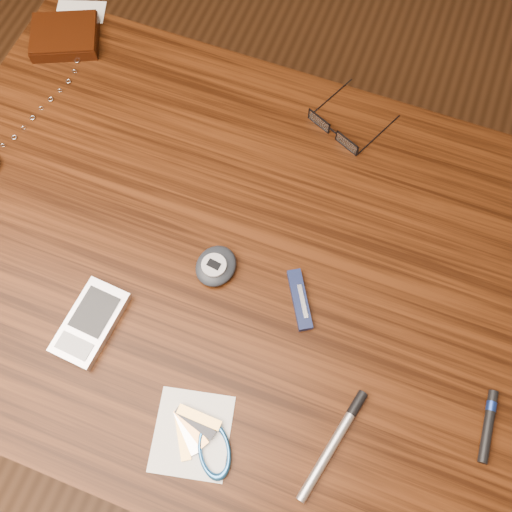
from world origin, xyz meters
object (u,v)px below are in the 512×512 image
object	(u,v)px
desk	(241,285)
pda_phone	(90,323)
silver_pen	(338,436)
eyeglasses	(335,130)
notepad_keys	(203,441)
pocket_knife	(300,300)
wallet_and_card	(65,36)
pedometer	(216,266)

from	to	relation	value
desk	pda_phone	distance (m)	0.25
silver_pen	eyeglasses	bearing A→B (deg)	108.17
notepad_keys	pocket_knife	size ratio (longest dim) A/B	1.58
pda_phone	pocket_knife	bearing A→B (deg)	27.53
silver_pen	notepad_keys	bearing A→B (deg)	-157.45
notepad_keys	silver_pen	world-z (taller)	silver_pen
desk	pda_phone	bearing A→B (deg)	-134.32
pocket_knife	eyeglasses	bearing A→B (deg)	97.80
wallet_and_card	eyeglasses	distance (m)	0.48
wallet_and_card	pedometer	bearing A→B (deg)	-36.74
eyeglasses	silver_pen	xyz separation A→B (m)	(0.14, -0.43, -0.00)
pda_phone	silver_pen	xyz separation A→B (m)	(0.36, -0.02, -0.00)
desk	silver_pen	bearing A→B (deg)	-41.40
desk	pedometer	size ratio (longest dim) A/B	14.34
pedometer	silver_pen	size ratio (longest dim) A/B	0.45
eyeglasses	silver_pen	size ratio (longest dim) A/B	0.90
pda_phone	pedometer	xyz separation A→B (m)	(0.13, 0.14, 0.00)
wallet_and_card	pedometer	xyz separation A→B (m)	(0.39, -0.29, -0.00)
pda_phone	notepad_keys	distance (m)	0.22
pda_phone	silver_pen	distance (m)	0.36
eyeglasses	notepad_keys	xyz separation A→B (m)	(-0.01, -0.50, -0.01)
desk	wallet_and_card	size ratio (longest dim) A/B	5.99
desk	pocket_knife	world-z (taller)	pocket_knife
desk	notepad_keys	bearing A→B (deg)	-79.16
silver_pen	wallet_and_card	bearing A→B (deg)	144.14
wallet_and_card	pda_phone	size ratio (longest dim) A/B	1.41
desk	eyeglasses	xyz separation A→B (m)	(0.06, 0.25, 0.11)
pda_phone	pedometer	world-z (taller)	pedometer
desk	pda_phone	world-z (taller)	pda_phone
notepad_keys	pocket_knife	xyz separation A→B (m)	(0.05, 0.22, 0.00)
eyeglasses	pocket_knife	size ratio (longest dim) A/B	1.64
wallet_and_card	pda_phone	bearing A→B (deg)	-58.21
pda_phone	pedometer	distance (m)	0.19
eyeglasses	notepad_keys	distance (m)	0.50
wallet_and_card	pocket_knife	xyz separation A→B (m)	(0.52, -0.30, -0.01)
wallet_and_card	notepad_keys	world-z (taller)	wallet_and_card
wallet_and_card	pda_phone	xyz separation A→B (m)	(0.27, -0.43, -0.00)
wallet_and_card	notepad_keys	distance (m)	0.70
pda_phone	pedometer	bearing A→B (deg)	46.66
desk	pocket_knife	xyz separation A→B (m)	(0.10, -0.03, 0.11)
pedometer	pocket_knife	distance (m)	0.13
wallet_and_card	silver_pen	world-z (taller)	wallet_and_card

